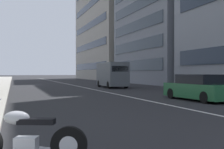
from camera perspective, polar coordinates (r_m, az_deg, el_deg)
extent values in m
cube|color=silver|center=(37.96, -7.93, -2.02)|extent=(110.00, 0.16, 0.01)
cylinder|color=black|center=(5.25, -8.39, -13.39)|extent=(0.34, 0.64, 0.64)
cylinder|color=silver|center=(5.25, -8.39, -13.39)|extent=(0.24, 0.34, 0.32)
cube|color=silver|center=(5.45, -16.39, -13.07)|extent=(0.38, 0.45, 0.28)
cube|color=black|center=(5.31, -14.54, -8.84)|extent=(0.44, 0.68, 0.10)
ellipsoid|color=#B2B2B7|center=(5.41, -18.12, -8.02)|extent=(0.39, 0.52, 0.24)
cylinder|color=silver|center=(5.52, -13.07, -14.07)|extent=(0.34, 0.67, 0.16)
cube|color=#236038|center=(17.28, 16.65, -3.04)|extent=(4.75, 2.03, 0.80)
cube|color=black|center=(17.15, 16.92, -0.86)|extent=(2.63, 1.79, 0.52)
cylinder|color=black|center=(18.07, 11.53, -3.64)|extent=(0.63, 0.25, 0.62)
cylinder|color=black|center=(19.02, 15.78, -3.45)|extent=(0.63, 0.25, 0.62)
cylinder|color=black|center=(15.57, 17.70, -4.29)|extent=(0.63, 0.25, 0.62)
cube|color=#4C5156|center=(30.90, -0.03, 0.08)|extent=(5.69, 2.18, 2.41)
cube|color=black|center=(28.24, 1.61, 1.13)|extent=(0.10, 1.67, 0.56)
cylinder|color=black|center=(32.53, -2.51, -1.78)|extent=(0.73, 0.28, 0.72)
cylinder|color=black|center=(33.01, 0.50, -1.75)|extent=(0.73, 0.28, 0.72)
cylinder|color=black|center=(28.84, -0.63, -2.05)|extent=(0.73, 0.28, 0.72)
cylinder|color=black|center=(29.39, 2.72, -2.01)|extent=(0.73, 0.28, 0.72)
cube|color=#2D3842|center=(41.91, 4.48, 1.77)|extent=(16.54, 0.08, 1.50)
cube|color=#2D3842|center=(42.07, 4.48, 5.59)|extent=(16.54, 0.08, 1.50)
cube|color=#2D3842|center=(42.42, 4.48, 9.37)|extent=(16.54, 0.08, 1.50)
cube|color=#2D3842|center=(42.95, 4.49, 13.06)|extent=(16.54, 0.08, 1.50)
cube|color=gray|center=(72.32, 2.65, 14.25)|extent=(29.58, 18.11, 37.89)
cube|color=#232D3D|center=(67.43, -4.57, 1.59)|extent=(26.62, 0.08, 1.50)
cube|color=#232D3D|center=(67.69, -4.57, 5.53)|extent=(26.62, 0.08, 1.50)
cube|color=#232D3D|center=(68.27, -4.57, 9.42)|extent=(26.62, 0.08, 1.50)
cube|color=#232D3D|center=(69.15, -4.57, 13.23)|extent=(26.62, 0.08, 1.50)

